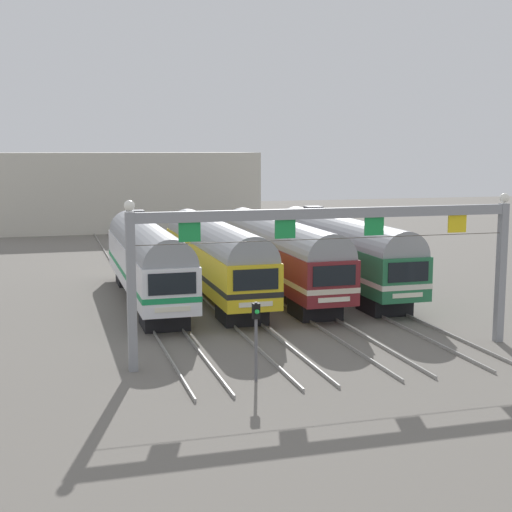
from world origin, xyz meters
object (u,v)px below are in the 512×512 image
catenary_gantry (330,240)px  yard_signal_mast (256,326)px  commuter_train_white (147,257)px  commuter_train_maroon (279,252)px  commuter_train_green (341,249)px  commuter_train_yellow (215,255)px

catenary_gantry → yard_signal_mast: (-4.09, -2.69, -2.92)m
commuter_train_white → commuter_train_maroon: 8.17m
commuter_train_maroon → yard_signal_mast: (-6.13, -16.18, -0.49)m
yard_signal_mast → catenary_gantry: bearing=33.3°
commuter_train_green → yard_signal_mast: commuter_train_green is taller
commuter_train_yellow → catenary_gantry: size_ratio=1.03×
commuter_train_yellow → commuter_train_white: bearing=179.9°
commuter_train_maroon → commuter_train_green: 4.09m
commuter_train_yellow → yard_signal_mast: size_ratio=5.74×
commuter_train_green → catenary_gantry: (-6.13, -13.50, 2.42)m
catenary_gantry → commuter_train_yellow: bearing=98.6°
commuter_train_yellow → commuter_train_green: size_ratio=1.00×
commuter_train_green → commuter_train_yellow: bearing=-180.0°
commuter_train_maroon → yard_signal_mast: commuter_train_maroon is taller
commuter_train_yellow → commuter_train_maroon: bearing=0.0°
catenary_gantry → commuter_train_white: bearing=114.4°
commuter_train_green → yard_signal_mast: (-10.22, -16.19, -0.50)m
commuter_train_yellow → catenary_gantry: bearing=-81.4°
commuter_train_yellow → commuter_train_maroon: 4.09m
commuter_train_green → catenary_gantry: 15.02m
commuter_train_yellow → commuter_train_maroon: (4.09, 0.00, 0.00)m
commuter_train_white → commuter_train_maroon: bearing=-0.0°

